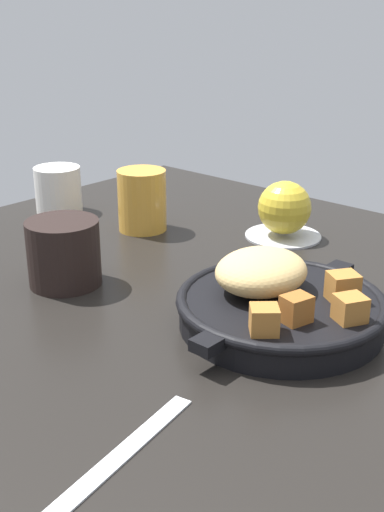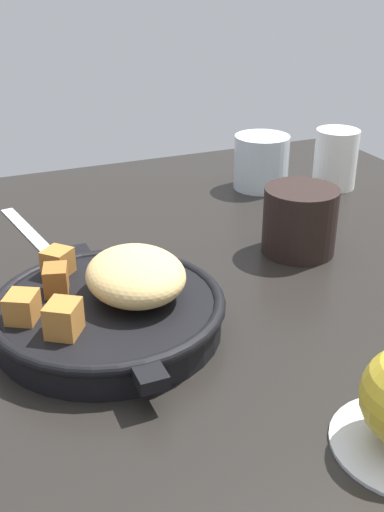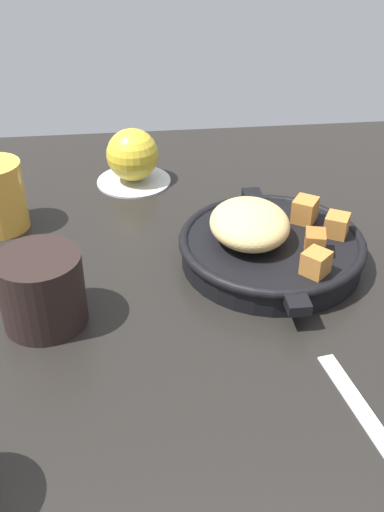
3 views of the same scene
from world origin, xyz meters
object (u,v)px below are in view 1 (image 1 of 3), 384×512
cast_iron_skillet (278,302)px  coffee_mug_dark (64,253)px  red_apple (284,208)px  juice_glass_amber (142,200)px  butter_knife (116,459)px  ceramic_mug_white (58,190)px

cast_iron_skillet → coffee_mug_dark: (-8.10, 25.42, 1.33)cm
coffee_mug_dark → red_apple: bearing=-17.9°
coffee_mug_dark → juice_glass_amber: bearing=20.2°
butter_knife → coffee_mug_dark: (18.01, 28.96, 3.81)cm
red_apple → ceramic_mug_white: red_apple is taller
cast_iron_skillet → butter_knife: (-26.10, -3.54, -2.48)cm
cast_iron_skillet → red_apple: red_apple is taller
cast_iron_skillet → ceramic_mug_white: cast_iron_skillet is taller
juice_glass_amber → red_apple: bearing=-57.5°
butter_knife → coffee_mug_dark: coffee_mug_dark is taller
cast_iron_skillet → red_apple: 27.94cm
juice_glass_amber → ceramic_mug_white: bearing=99.8°
cast_iron_skillet → coffee_mug_dark: size_ratio=3.02×
ceramic_mug_white → red_apple: bearing=-67.6°
butter_knife → juice_glass_amber: (38.23, 36.42, 4.34)cm
cast_iron_skillet → juice_glass_amber: (12.13, 32.88, 1.86)cm
coffee_mug_dark → ceramic_mug_white: bearing=54.0°
cast_iron_skillet → coffee_mug_dark: bearing=107.7°
red_apple → coffee_mug_dark: (-31.43, 10.17, -0.44)cm
butter_knife → coffee_mug_dark: bearing=48.6°
cast_iron_skillet → juice_glass_amber: juice_glass_amber is taller
coffee_mug_dark → butter_knife: bearing=-121.9°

